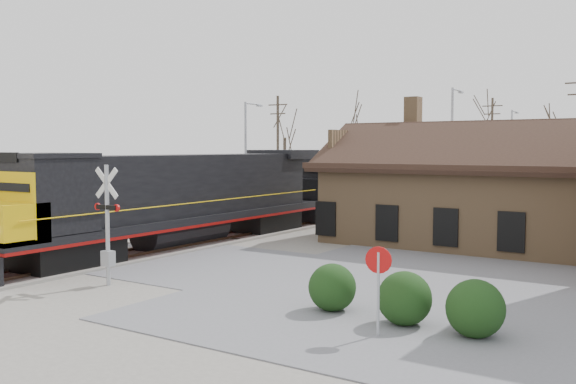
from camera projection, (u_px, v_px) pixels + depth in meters
name	position (u px, v px, depth m)	size (l,w,h in m)	color
ground	(139.00, 255.00, 30.12)	(140.00, 140.00, 0.00)	gray
road	(139.00, 254.00, 30.12)	(60.00, 9.00, 0.03)	slate
parking_lot	(566.00, 284.00, 23.54)	(22.00, 26.00, 0.03)	slate
track_main	(307.00, 222.00, 42.59)	(3.40, 90.00, 0.24)	gray
track_siding	(253.00, 218.00, 45.07)	(3.40, 90.00, 0.24)	gray
depot	(473.00, 198.00, 33.34)	(15.20, 9.31, 7.90)	#9B7750
locomotive_lead	(172.00, 197.00, 31.83)	(3.27, 21.92, 4.87)	black
locomotive_trailing	(371.00, 179.00, 50.29)	(3.27, 21.92, 4.61)	black
crossbuck_near	(108.00, 230.00, 23.32)	(1.26, 0.33, 4.41)	#A5A8AD
crossbuck_far	(134.00, 202.00, 38.38)	(1.06, 0.33, 3.75)	#A5A8AD
do_not_enter_sign	(378.00, 275.00, 16.94)	(0.72, 0.15, 2.44)	#A5A8AD
hedge_a	(332.00, 287.00, 19.71)	(1.48, 1.48, 1.48)	black
hedge_b	(405.00, 298.00, 18.12)	(1.55, 1.55, 1.55)	black
hedge_c	(475.00, 309.00, 16.95)	(1.56, 1.56, 1.56)	black
streetlight_a	(247.00, 152.00, 46.46)	(0.25, 2.04, 8.31)	#A5A8AD
streetlight_b	(452.00, 147.00, 43.33)	(0.25, 2.04, 9.04)	#A5A8AD
streetlight_c	(511.00, 151.00, 57.55)	(0.25, 2.04, 8.38)	#A5A8AD
utility_pole_a	(278.00, 147.00, 57.83)	(2.00, 0.24, 9.66)	#382D23
utility_pole_b	(492.00, 146.00, 64.37)	(2.00, 0.24, 9.98)	#382D23
tree_a	(285.00, 128.00, 63.36)	(4.00, 4.00, 9.80)	#382D23
tree_b	(350.00, 123.00, 66.06)	(4.34, 4.34, 10.64)	#382D23
tree_c	(482.00, 116.00, 66.52)	(4.77, 4.77, 11.69)	#382D23
tree_d	(554.00, 126.00, 57.93)	(3.97, 3.97, 9.73)	#382D23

